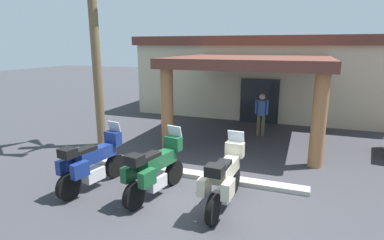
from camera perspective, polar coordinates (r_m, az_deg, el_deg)
The scene contains 8 objects.
ground_plane at distance 7.98m, azimuth 3.29°, elevation -13.49°, with size 80.00×80.00×0.00m, color #38383D.
motel_building at distance 18.01m, azimuth 13.87°, elevation 8.24°, with size 13.46×12.15×4.07m.
motorcycle_blue at distance 8.44m, azimuth -17.88°, elevation -7.43°, with size 0.87×2.20×1.61m.
motorcycle_green at distance 7.66m, azimuth -6.84°, elevation -9.00°, with size 0.90×2.19×1.61m.
motorcycle_cream at distance 7.15m, azimuth 6.01°, elevation -10.70°, with size 0.72×2.21×1.61m.
pedestrian at distance 12.87m, azimuth 12.62°, elevation 1.51°, with size 0.53×0.32×1.74m.
palm_tree_roadside at distance 11.67m, azimuth -17.74°, elevation 17.82°, with size 2.06×2.13×6.37m.
curb_strip at distance 9.11m, azimuth -2.56°, elevation -9.50°, with size 7.17×0.36×0.12m, color #ADA89E.
Camera 1 is at (2.05, -6.81, 3.62)m, focal length 29.05 mm.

